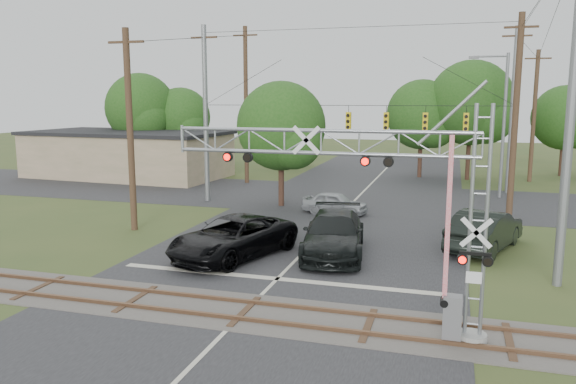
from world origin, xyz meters
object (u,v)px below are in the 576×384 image
(car_dark, at_px, (334,234))
(sedan_silver, at_px, (335,203))
(crossing_gantry, at_px, (377,195))
(pickup_black, at_px, (233,237))
(traffic_signal_span, at_px, (363,117))
(streetlight, at_px, (501,118))
(commercial_building, at_px, (128,154))

(car_dark, height_order, sedan_silver, car_dark)
(crossing_gantry, xyz_separation_m, pickup_black, (-6.97, 6.25, -3.23))
(traffic_signal_span, distance_m, streetlight, 10.87)
(traffic_signal_span, relative_size, car_dark, 3.03)
(sedan_silver, height_order, commercial_building, commercial_building)
(car_dark, bearing_deg, commercial_building, 131.08)
(streetlight, bearing_deg, car_dark, -114.58)
(pickup_black, xyz_separation_m, commercial_building, (-18.48, 21.15, 1.13))
(car_dark, relative_size, commercial_building, 0.36)
(pickup_black, xyz_separation_m, sedan_silver, (2.36, 10.36, -0.22))
(crossing_gantry, height_order, commercial_building, crossing_gantry)
(commercial_building, relative_size, streetlight, 1.80)
(crossing_gantry, relative_size, traffic_signal_span, 0.48)
(pickup_black, relative_size, car_dark, 1.00)
(pickup_black, bearing_deg, streetlight, 76.57)
(pickup_black, relative_size, streetlight, 0.65)
(sedan_silver, relative_size, commercial_building, 0.22)
(crossing_gantry, relative_size, sedan_silver, 2.41)
(sedan_silver, bearing_deg, traffic_signal_span, -28.75)
(sedan_silver, distance_m, commercial_building, 23.50)
(crossing_gantry, bearing_deg, car_dark, 109.91)
(streetlight, bearing_deg, traffic_signal_span, -140.52)
(sedan_silver, bearing_deg, pickup_black, 174.74)
(traffic_signal_span, height_order, car_dark, traffic_signal_span)
(crossing_gantry, bearing_deg, traffic_signal_span, 100.28)
(pickup_black, bearing_deg, sedan_silver, 96.08)
(commercial_building, distance_m, streetlight, 30.79)
(traffic_signal_span, height_order, sedan_silver, traffic_signal_span)
(pickup_black, bearing_deg, traffic_signal_span, 92.16)
(traffic_signal_span, height_order, pickup_black, traffic_signal_span)
(commercial_building, height_order, streetlight, streetlight)
(traffic_signal_span, relative_size, commercial_building, 1.09)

